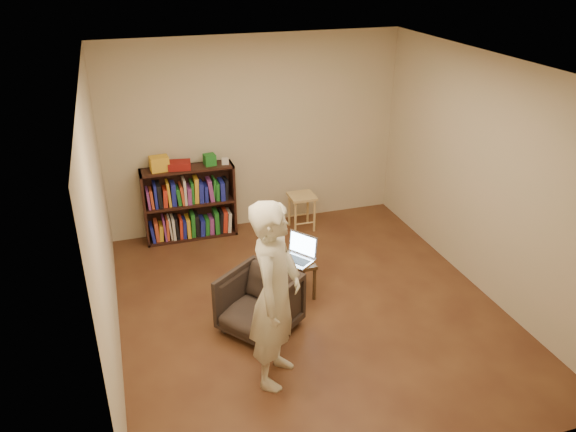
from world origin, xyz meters
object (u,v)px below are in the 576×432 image
object	(u,v)px
bookshelf	(190,207)
stool	(302,202)
armchair	(259,303)
side_table	(294,266)
laptop	(298,254)
person	(275,295)

from	to	relation	value
bookshelf	stool	xyz separation A→B (m)	(1.50, -0.23, -0.03)
armchair	side_table	world-z (taller)	armchair
bookshelf	side_table	size ratio (longest dim) A/B	2.77
stool	laptop	world-z (taller)	laptop
stool	armchair	bearing A→B (deg)	-119.41
bookshelf	armchair	bearing A→B (deg)	-81.34
side_table	laptop	distance (m)	0.15
bookshelf	person	distance (m)	3.04
armchair	side_table	size ratio (longest dim) A/B	1.61
laptop	person	size ratio (longest dim) A/B	0.27
armchair	laptop	xyz separation A→B (m)	(0.59, 0.53, 0.18)
bookshelf	stool	world-z (taller)	bookshelf
stool	laptop	distance (m)	1.61
armchair	side_table	bearing A→B (deg)	96.68
stool	person	distance (m)	3.04
armchair	person	distance (m)	0.91
person	armchair	bearing A→B (deg)	30.22
laptop	armchair	bearing A→B (deg)	-83.95
person	bookshelf	bearing A→B (deg)	39.10
laptop	person	bearing A→B (deg)	-62.75
armchair	stool	bearing A→B (deg)	112.85
stool	armchair	world-z (taller)	armchair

